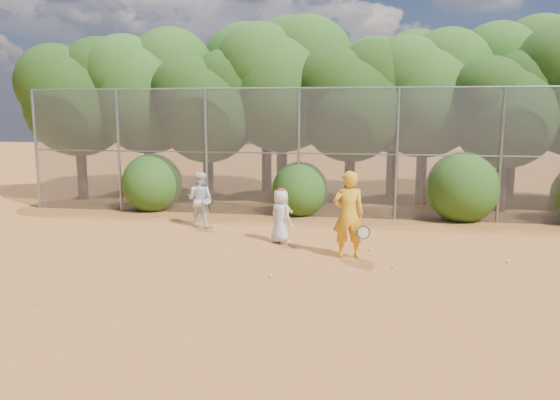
# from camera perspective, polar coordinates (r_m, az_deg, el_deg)

# --- Properties ---
(ground) EXTENTS (80.00, 80.00, 0.00)m
(ground) POSITION_cam_1_polar(r_m,az_deg,el_deg) (11.45, 2.86, -7.63)
(ground) COLOR #A05924
(ground) RESTS_ON ground
(fence_back) EXTENTS (20.05, 0.09, 4.03)m
(fence_back) POSITION_cam_1_polar(r_m,az_deg,el_deg) (16.98, 4.93, 5.02)
(fence_back) COLOR gray
(fence_back) RESTS_ON ground
(tree_0) EXTENTS (4.38, 3.81, 6.00)m
(tree_0) POSITION_cam_1_polar(r_m,az_deg,el_deg) (21.74, -20.24, 10.41)
(tree_0) COLOR black
(tree_0) RESTS_ON ground
(tree_1) EXTENTS (4.64, 4.03, 6.35)m
(tree_1) POSITION_cam_1_polar(r_m,az_deg,el_deg) (21.09, -13.55, 11.41)
(tree_1) COLOR black
(tree_1) RESTS_ON ground
(tree_2) EXTENTS (3.99, 3.47, 5.47)m
(tree_2) POSITION_cam_1_polar(r_m,az_deg,el_deg) (19.56, -7.48, 10.05)
(tree_2) COLOR black
(tree_2) RESTS_ON ground
(tree_3) EXTENTS (4.89, 4.26, 6.70)m
(tree_3) POSITION_cam_1_polar(r_m,az_deg,el_deg) (20.00, 0.41, 12.45)
(tree_3) COLOR black
(tree_3) RESTS_ON ground
(tree_4) EXTENTS (4.19, 3.64, 5.73)m
(tree_4) POSITION_cam_1_polar(r_m,az_deg,el_deg) (19.12, 7.62, 10.59)
(tree_4) COLOR black
(tree_4) RESTS_ON ground
(tree_5) EXTENTS (4.51, 3.92, 6.17)m
(tree_5) POSITION_cam_1_polar(r_m,az_deg,el_deg) (20.00, 15.05, 11.13)
(tree_5) COLOR black
(tree_5) RESTS_ON ground
(tree_6) EXTENTS (3.86, 3.36, 5.29)m
(tree_6) POSITION_cam_1_polar(r_m,az_deg,el_deg) (19.38, 22.69, 9.07)
(tree_6) COLOR black
(tree_6) RESTS_ON ground
(tree_9) EXTENTS (4.83, 4.20, 6.62)m
(tree_9) POSITION_cam_1_polar(r_m,az_deg,el_deg) (23.60, -13.62, 11.60)
(tree_9) COLOR black
(tree_9) RESTS_ON ground
(tree_10) EXTENTS (5.15, 4.48, 7.06)m
(tree_10) POSITION_cam_1_polar(r_m,az_deg,el_deg) (22.35, -1.25, 12.73)
(tree_10) COLOR black
(tree_10) RESTS_ON ground
(tree_11) EXTENTS (4.64, 4.03, 6.35)m
(tree_11) POSITION_cam_1_polar(r_m,az_deg,el_deg) (21.54, 11.97, 11.42)
(tree_11) COLOR black
(tree_11) RESTS_ON ground
(tree_12) EXTENTS (5.02, 4.37, 6.88)m
(tree_12) POSITION_cam_1_polar(r_m,az_deg,el_deg) (22.77, 23.58, 11.61)
(tree_12) COLOR black
(tree_12) RESTS_ON ground
(bush_0) EXTENTS (2.00, 2.00, 2.00)m
(bush_0) POSITION_cam_1_polar(r_m,az_deg,el_deg) (18.80, -13.21, 2.01)
(bush_0) COLOR #224A12
(bush_0) RESTS_ON ground
(bush_1) EXTENTS (1.80, 1.80, 1.80)m
(bush_1) POSITION_cam_1_polar(r_m,az_deg,el_deg) (17.49, 2.09, 1.38)
(bush_1) COLOR #224A12
(bush_1) RESTS_ON ground
(bush_2) EXTENTS (2.20, 2.20, 2.20)m
(bush_2) POSITION_cam_1_polar(r_m,az_deg,el_deg) (17.53, 18.52, 1.57)
(bush_2) COLOR #224A12
(bush_2) RESTS_ON ground
(player_yellow) EXTENTS (0.92, 0.64, 2.01)m
(player_yellow) POSITION_cam_1_polar(r_m,az_deg,el_deg) (12.46, 7.17, -1.53)
(player_yellow) COLOR gold
(player_yellow) RESTS_ON ground
(player_teen) EXTENTS (0.80, 0.76, 1.41)m
(player_teen) POSITION_cam_1_polar(r_m,az_deg,el_deg) (13.80, 0.09, -1.65)
(player_teen) COLOR silver
(player_teen) RESTS_ON ground
(player_white) EXTENTS (0.90, 0.80, 1.59)m
(player_white) POSITION_cam_1_polar(r_m,az_deg,el_deg) (15.86, -8.36, 0.07)
(player_white) COLOR silver
(player_white) RESTS_ON ground
(ball_0) EXTENTS (0.07, 0.07, 0.07)m
(ball_0) POSITION_cam_1_polar(r_m,az_deg,el_deg) (13.36, 9.41, -5.09)
(ball_0) COLOR yellow
(ball_0) RESTS_ON ground
(ball_1) EXTENTS (0.07, 0.07, 0.07)m
(ball_1) POSITION_cam_1_polar(r_m,az_deg,el_deg) (14.89, 11.93, -3.65)
(ball_1) COLOR yellow
(ball_1) RESTS_ON ground
(ball_2) EXTENTS (0.07, 0.07, 0.07)m
(ball_2) POSITION_cam_1_polar(r_m,az_deg,el_deg) (12.04, 11.71, -6.79)
(ball_2) COLOR yellow
(ball_2) RESTS_ON ground
(ball_3) EXTENTS (0.07, 0.07, 0.07)m
(ball_3) POSITION_cam_1_polar(r_m,az_deg,el_deg) (13.16, 22.70, -5.94)
(ball_3) COLOR yellow
(ball_3) RESTS_ON ground
(ball_4) EXTENTS (0.07, 0.07, 0.07)m
(ball_4) POSITION_cam_1_polar(r_m,az_deg,el_deg) (11.14, -1.01, -7.93)
(ball_4) COLOR yellow
(ball_4) RESTS_ON ground
(ball_5) EXTENTS (0.07, 0.07, 0.07)m
(ball_5) POSITION_cam_1_polar(r_m,az_deg,el_deg) (14.15, 16.25, -4.52)
(ball_5) COLOR yellow
(ball_5) RESTS_ON ground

